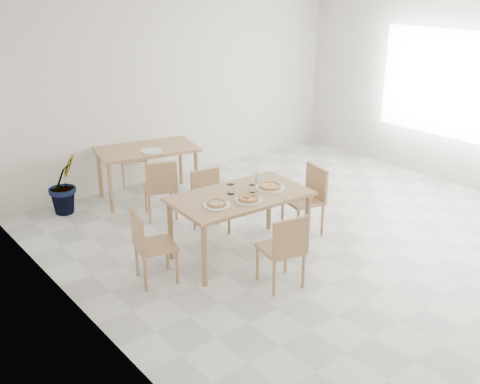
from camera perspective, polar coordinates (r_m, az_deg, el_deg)
room at (r=8.89m, az=22.80°, el=9.65°), size 7.28×7.00×7.00m
main_table at (r=6.30m, az=0.00°, el=-0.94°), size 1.60×0.98×0.75m
chair_south at (r=5.74m, az=4.57°, el=-5.52°), size 0.48×0.48×0.82m
chair_north at (r=7.03m, az=-3.20°, el=-0.47°), size 0.46×0.46×0.78m
chair_west at (r=5.91m, az=-9.31°, el=-5.03°), size 0.48×0.48×0.80m
chair_east at (r=7.01m, az=6.98°, el=-0.29°), size 0.50×0.50×0.85m
plate_margherita at (r=6.45m, az=3.05°, el=0.43°), size 0.33×0.33×0.02m
plate_mushroom at (r=5.97m, az=-2.39°, el=-1.36°), size 0.29×0.29×0.02m
plate_pepperoni at (r=6.09m, az=0.89°, el=-0.85°), size 0.30×0.30×0.02m
pizza_margherita at (r=6.45m, az=3.06°, el=0.61°), size 0.31×0.31×0.03m
pizza_mushroom at (r=5.96m, az=-2.39°, el=-1.16°), size 0.29×0.29×0.03m
pizza_pepperoni at (r=6.08m, az=0.89°, el=-0.65°), size 0.30×0.30×0.03m
tumbler_a at (r=6.28m, az=-0.97°, el=0.30°), size 0.08×0.08×0.11m
tumbler_b at (r=6.32m, az=1.23°, el=0.34°), size 0.07×0.07×0.09m
napkin_holder at (r=6.64m, az=2.01°, el=1.54°), size 0.12×0.07×0.13m
fork_a at (r=6.20m, az=-3.75°, el=-0.56°), size 0.07×0.19×0.01m
fork_b at (r=6.22m, az=4.25°, el=-0.48°), size 0.04×0.19×0.01m
second_table at (r=8.09m, az=-9.44°, el=3.81°), size 1.52×1.08×0.75m
chair_back_s at (r=7.40m, az=-8.05°, el=0.69°), size 0.53×0.53×0.82m
chair_back_n at (r=8.84m, az=-10.68°, el=4.09°), size 0.57×0.57×0.84m
plate_empty at (r=7.88m, az=-9.04°, el=4.14°), size 0.29×0.29×0.02m
potted_plant at (r=7.91m, az=-17.43°, el=0.84°), size 0.57×0.53×0.83m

